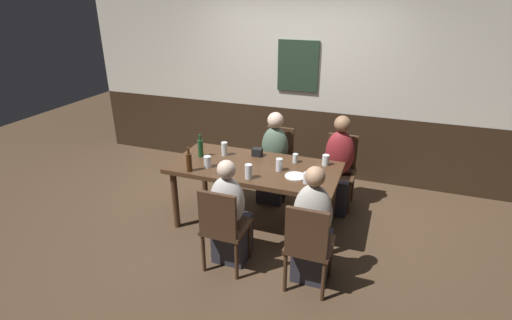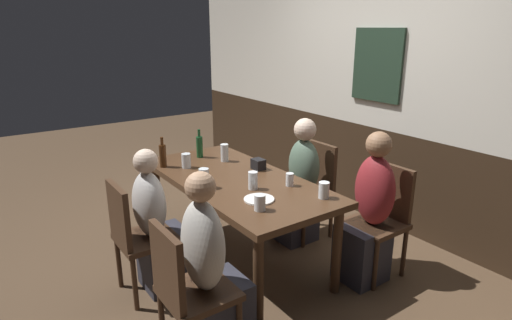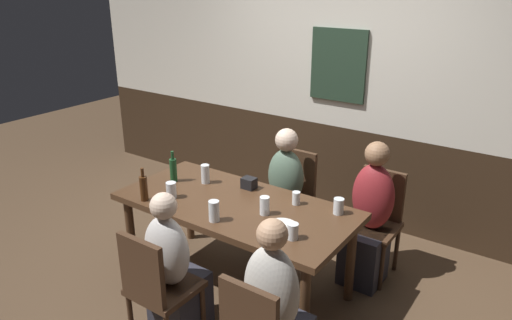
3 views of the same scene
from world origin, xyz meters
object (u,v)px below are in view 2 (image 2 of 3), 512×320
pint_glass_amber (324,191)px  person_right_far (368,219)px  beer_glass_tall (253,181)px  beer_bottle_brown (163,155)px  chair_mid_far (312,185)px  condiment_caddy (258,164)px  tumbler_water (290,180)px  pint_glass_stout (186,162)px  person_mid_near (158,232)px  chair_right_far (382,214)px  person_right_near (211,279)px  person_mid_far (299,190)px  plate_white_large (259,199)px  chair_mid_near (136,233)px  beer_glass_half (260,203)px  highball_clear (225,154)px  beer_bottle_green (200,146)px  chair_right_near (186,287)px  dining_table (236,187)px  pint_glass_pale (204,179)px

pint_glass_amber → person_right_far: bearing=77.6°
beer_glass_tall → beer_bottle_brown: size_ratio=0.51×
chair_mid_far → condiment_caddy: 0.64m
tumbler_water → pint_glass_stout: (-0.85, -0.45, 0.01)m
pint_glass_amber → pint_glass_stout: (-1.18, -0.49, 0.00)m
person_right_far → person_mid_near: bearing=-120.4°
chair_right_far → person_right_near: person_right_near is taller
person_mid_far → beer_bottle_brown: 1.26m
person_right_far → person_mid_far: bearing=-179.9°
plate_white_large → chair_mid_near: bearing=-123.4°
person_right_near → beer_glass_half: (-0.18, 0.48, 0.30)m
chair_mid_far → person_right_far: 0.82m
beer_glass_tall → chair_right_far: bearing=59.2°
person_mid_near → pint_glass_amber: person_mid_near is taller
person_right_near → plate_white_large: person_right_near is taller
chair_right_far → chair_mid_near: 1.88m
chair_mid_far → highball_clear: bearing=-122.0°
person_right_near → person_right_far: size_ratio=0.99×
chair_right_far → person_right_near: size_ratio=0.76×
beer_bottle_green → chair_right_near: bearing=-30.9°
dining_table → beer_bottle_green: (-0.67, 0.04, 0.18)m
person_right_far → chair_mid_near: bearing=-117.7°
chair_right_far → pint_glass_amber: bearing=-98.9°
chair_mid_near → plate_white_large: bearing=56.6°
chair_right_near → highball_clear: bearing=140.8°
person_mid_far → beer_glass_half: size_ratio=10.39×
beer_glass_tall → beer_bottle_brown: beer_bottle_brown is taller
pint_glass_amber → tumbler_water: bearing=-172.7°
dining_table → beer_glass_half: bearing=-18.3°
chair_right_far → chair_mid_near: bearing=-115.4°
dining_table → tumbler_water: size_ratio=18.22×
beer_bottle_brown → plate_white_large: bearing=12.8°
beer_glass_half → highball_clear: 1.12m
chair_right_far → beer_bottle_brown: bearing=-139.3°
chair_right_far → pint_glass_pale: bearing=-123.1°
chair_mid_far → chair_mid_near: same height
highball_clear → pint_glass_amber: bearing=6.3°
chair_mid_far → pint_glass_stout: 1.19m
chair_right_far → person_right_near: bearing=-90.0°
person_mid_far → pint_glass_amber: size_ratio=9.61×
chair_right_near → tumbler_water: (-0.42, 1.09, 0.29)m
person_right_far → highball_clear: person_right_far is taller
pint_glass_amber → plate_white_large: (-0.23, -0.40, -0.04)m
tumbler_water → person_right_far: bearing=46.8°
beer_glass_half → pint_glass_pale: size_ratio=0.72×
pint_glass_amber → beer_bottle_brown: beer_bottle_brown is taller
pint_glass_stout → tumbler_water: bearing=27.8°
chair_mid_far → plate_white_large: chair_mid_far is taller
person_right_near → beer_bottle_green: bearing=154.0°
plate_white_large → person_mid_near: bearing=-130.3°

